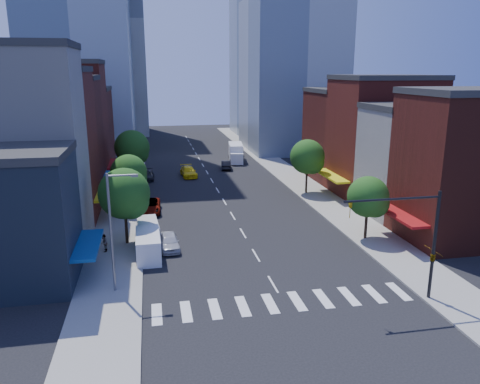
# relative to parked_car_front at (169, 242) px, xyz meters

# --- Properties ---
(ground) EXTENTS (220.00, 220.00, 0.00)m
(ground) POSITION_rel_parked_car_front_xyz_m (7.57, -9.01, -0.72)
(ground) COLOR black
(ground) RESTS_ON ground
(sidewalk_left) EXTENTS (5.00, 120.00, 0.15)m
(sidewalk_left) POSITION_rel_parked_car_front_xyz_m (-4.93, 30.99, -0.65)
(sidewalk_left) COLOR gray
(sidewalk_left) RESTS_ON ground
(sidewalk_right) EXTENTS (5.00, 120.00, 0.15)m
(sidewalk_right) POSITION_rel_parked_car_front_xyz_m (20.07, 30.99, -0.65)
(sidewalk_right) COLOR gray
(sidewalk_right) RESTS_ON ground
(crosswalk) EXTENTS (19.00, 3.00, 0.01)m
(crosswalk) POSITION_rel_parked_car_front_xyz_m (7.57, -12.01, -0.72)
(crosswalk) COLOR silver
(crosswalk) RESTS_ON ground
(bldg_left_1) EXTENTS (12.00, 8.00, 18.00)m
(bldg_left_1) POSITION_rel_parked_car_front_xyz_m (-13.43, 2.99, 8.28)
(bldg_left_1) COLOR beige
(bldg_left_1) RESTS_ON ground
(bldg_left_2) EXTENTS (12.00, 9.00, 16.00)m
(bldg_left_2) POSITION_rel_parked_car_front_xyz_m (-13.43, 11.49, 7.28)
(bldg_left_2) COLOR maroon
(bldg_left_2) RESTS_ON ground
(bldg_left_3) EXTENTS (12.00, 8.00, 15.00)m
(bldg_left_3) POSITION_rel_parked_car_front_xyz_m (-13.43, 19.99, 6.78)
(bldg_left_3) COLOR #491A12
(bldg_left_3) RESTS_ON ground
(bldg_left_4) EXTENTS (12.00, 9.00, 17.00)m
(bldg_left_4) POSITION_rel_parked_car_front_xyz_m (-13.43, 28.49, 7.78)
(bldg_left_4) COLOR maroon
(bldg_left_4) RESTS_ON ground
(bldg_left_5) EXTENTS (12.00, 10.00, 13.00)m
(bldg_left_5) POSITION_rel_parked_car_front_xyz_m (-13.43, 37.99, 5.78)
(bldg_left_5) COLOR #491A12
(bldg_left_5) RESTS_ON ground
(bldg_right_0) EXTENTS (12.00, 9.00, 14.00)m
(bldg_right_0) POSITION_rel_parked_car_front_xyz_m (28.57, -2.51, 6.28)
(bldg_right_0) COLOR #491A12
(bldg_right_0) RESTS_ON ground
(bldg_right_1) EXTENTS (12.00, 8.00, 12.00)m
(bldg_right_1) POSITION_rel_parked_car_front_xyz_m (28.57, 5.99, 5.28)
(bldg_right_1) COLOR beige
(bldg_right_1) RESTS_ON ground
(bldg_right_2) EXTENTS (12.00, 10.00, 15.00)m
(bldg_right_2) POSITION_rel_parked_car_front_xyz_m (28.57, 14.99, 6.78)
(bldg_right_2) COLOR maroon
(bldg_right_2) RESTS_ON ground
(bldg_right_3) EXTENTS (12.00, 10.00, 13.00)m
(bldg_right_3) POSITION_rel_parked_car_front_xyz_m (28.57, 24.99, 5.78)
(bldg_right_3) COLOR #491A12
(bldg_right_3) RESTS_ON ground
(tower_far_w) EXTENTS (18.00, 18.00, 56.00)m
(tower_far_w) POSITION_rel_parked_car_front_xyz_m (-10.43, 85.99, 27.28)
(tower_far_w) COLOR #9EA5AD
(tower_far_w) RESTS_ON ground
(traffic_signal) EXTENTS (7.24, 2.24, 8.00)m
(traffic_signal) POSITION_rel_parked_car_front_xyz_m (17.51, -13.51, 3.43)
(traffic_signal) COLOR black
(traffic_signal) RESTS_ON sidewalk_right
(streetlight) EXTENTS (2.25, 0.25, 9.00)m
(streetlight) POSITION_rel_parked_car_front_xyz_m (-4.24, -8.01, 4.55)
(streetlight) COLOR slate
(streetlight) RESTS_ON sidewalk_left
(tree_left_near) EXTENTS (4.80, 4.80, 7.30)m
(tree_left_near) POSITION_rel_parked_car_front_xyz_m (-3.78, 1.91, 4.14)
(tree_left_near) COLOR black
(tree_left_near) RESTS_ON sidewalk_left
(tree_left_mid) EXTENTS (4.20, 4.20, 6.65)m
(tree_left_mid) POSITION_rel_parked_car_front_xyz_m (-3.78, 12.91, 3.80)
(tree_left_mid) COLOR black
(tree_left_mid) RESTS_ON sidewalk_left
(tree_left_far) EXTENTS (5.00, 5.00, 7.75)m
(tree_left_far) POSITION_rel_parked_car_front_xyz_m (-3.78, 26.91, 4.48)
(tree_left_far) COLOR black
(tree_left_far) RESTS_ON sidewalk_left
(tree_right_near) EXTENTS (4.00, 4.00, 6.20)m
(tree_right_near) POSITION_rel_parked_car_front_xyz_m (19.22, -1.09, 3.47)
(tree_right_near) COLOR black
(tree_right_near) RESTS_ON sidewalk_right
(tree_right_far) EXTENTS (4.60, 4.60, 7.20)m
(tree_right_far) POSITION_rel_parked_car_front_xyz_m (19.22, 16.91, 4.14)
(tree_right_far) COLOR black
(tree_right_far) RESTS_ON sidewalk_right
(parked_car_front) EXTENTS (1.92, 4.33, 1.45)m
(parked_car_front) POSITION_rel_parked_car_front_xyz_m (0.00, 0.00, 0.00)
(parked_car_front) COLOR silver
(parked_car_front) RESTS_ON ground
(parked_car_second) EXTENTS (1.57, 4.25, 1.39)m
(parked_car_second) POSITION_rel_parked_car_front_xyz_m (-1.93, 1.99, -0.03)
(parked_car_second) COLOR black
(parked_car_second) RESTS_ON ground
(parked_car_third) EXTENTS (2.65, 5.52, 1.52)m
(parked_car_third) POSITION_rel_parked_car_front_xyz_m (-1.77, 12.19, 0.03)
(parked_car_third) COLOR #999999
(parked_car_third) RESTS_ON ground
(parked_car_rear) EXTENTS (1.95, 4.62, 1.33)m
(parked_car_rear) POSITION_rel_parked_car_front_xyz_m (-1.93, 29.55, -0.06)
(parked_car_rear) COLOR black
(parked_car_rear) RESTS_ON ground
(cargo_van_near) EXTENTS (2.23, 5.25, 2.22)m
(cargo_van_near) POSITION_rel_parked_car_front_xyz_m (-1.93, -1.73, 0.37)
(cargo_van_near) COLOR white
(cargo_van_near) RESTS_ON ground
(cargo_van_far) EXTENTS (2.24, 4.87, 2.02)m
(cargo_van_far) POSITION_rel_parked_car_front_xyz_m (-1.92, 2.35, 0.28)
(cargo_van_far) COLOR white
(cargo_van_far) RESTS_ON ground
(taxi) EXTENTS (2.58, 5.49, 1.55)m
(taxi) POSITION_rel_parked_car_front_xyz_m (4.35, 30.42, 0.05)
(taxi) COLOR yellow
(taxi) RESTS_ON ground
(traffic_car_oncoming) EXTENTS (2.10, 4.57, 1.45)m
(traffic_car_oncoming) POSITION_rel_parked_car_front_xyz_m (11.03, 34.94, 0.00)
(traffic_car_oncoming) COLOR black
(traffic_car_oncoming) RESTS_ON ground
(traffic_car_far) EXTENTS (2.15, 4.59, 1.52)m
(traffic_car_far) POSITION_rel_parked_car_front_xyz_m (15.33, 48.12, 0.03)
(traffic_car_far) COLOR #999999
(traffic_car_far) RESTS_ON ground
(box_truck) EXTENTS (3.26, 8.07, 3.16)m
(box_truck) POSITION_rel_parked_car_front_xyz_m (13.93, 41.49, 0.77)
(box_truck) COLOR white
(box_truck) RESTS_ON ground
(pedestrian_near) EXTENTS (0.69, 0.75, 1.73)m
(pedestrian_near) POSITION_rel_parked_car_front_xyz_m (-6.82, 0.23, 0.29)
(pedestrian_near) COLOR #999999
(pedestrian_near) RESTS_ON sidewalk_left
(pedestrian_far) EXTENTS (0.67, 0.83, 1.62)m
(pedestrian_far) POSITION_rel_parked_car_front_xyz_m (-5.88, 0.13, 0.24)
(pedestrian_far) COLOR #999999
(pedestrian_far) RESTS_ON sidewalk_left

